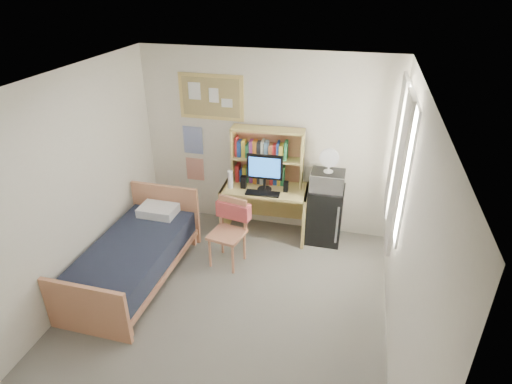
% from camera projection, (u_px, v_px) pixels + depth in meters
% --- Properties ---
extents(floor, '(3.60, 4.20, 0.02)m').
position_uv_depth(floor, '(224.00, 315.00, 4.89)').
color(floor, gray).
rests_on(floor, ground).
extents(ceiling, '(3.60, 4.20, 0.02)m').
position_uv_depth(ceiling, '(213.00, 88.00, 3.67)').
color(ceiling, silver).
rests_on(ceiling, wall_back).
extents(wall_back, '(3.60, 0.04, 2.60)m').
position_uv_depth(wall_back, '(266.00, 143.00, 6.08)').
color(wall_back, white).
rests_on(wall_back, floor).
extents(wall_left, '(0.04, 4.20, 2.60)m').
position_uv_depth(wall_left, '(62.00, 197.00, 4.66)').
color(wall_left, white).
rests_on(wall_left, floor).
extents(wall_right, '(0.04, 4.20, 2.60)m').
position_uv_depth(wall_right, '(407.00, 242.00, 3.89)').
color(wall_right, white).
rests_on(wall_right, floor).
extents(window_unit, '(0.10, 1.40, 1.70)m').
position_uv_depth(window_unit, '(400.00, 160.00, 4.79)').
color(window_unit, white).
rests_on(window_unit, wall_right).
extents(curtain_left, '(0.04, 0.55, 1.70)m').
position_uv_depth(curtain_left, '(399.00, 175.00, 4.46)').
color(curtain_left, white).
rests_on(curtain_left, wall_right).
extents(curtain_right, '(0.04, 0.55, 1.70)m').
position_uv_depth(curtain_right, '(396.00, 147.00, 5.14)').
color(curtain_right, white).
rests_on(curtain_right, wall_right).
extents(bulletin_board, '(0.94, 0.03, 0.64)m').
position_uv_depth(bulletin_board, '(211.00, 97.00, 5.95)').
color(bulletin_board, tan).
rests_on(bulletin_board, wall_back).
extents(poster_wave, '(0.30, 0.01, 0.42)m').
position_uv_depth(poster_wave, '(193.00, 140.00, 6.33)').
color(poster_wave, '#2841A1').
rests_on(poster_wave, wall_back).
extents(poster_japan, '(0.28, 0.01, 0.36)m').
position_uv_depth(poster_japan, '(195.00, 169.00, 6.55)').
color(poster_japan, '#D04524').
rests_on(poster_japan, wall_back).
extents(desk, '(1.24, 0.66, 0.76)m').
position_uv_depth(desk, '(265.00, 211.00, 6.21)').
color(desk, '#E0C46D').
rests_on(desk, floor).
extents(desk_chair, '(0.53, 0.53, 0.91)m').
position_uv_depth(desk_chair, '(227.00, 234.00, 5.54)').
color(desk_chair, tan).
rests_on(desk_chair, floor).
extents(mini_fridge, '(0.48, 0.48, 0.82)m').
position_uv_depth(mini_fridge, '(325.00, 214.00, 6.07)').
color(mini_fridge, black).
rests_on(mini_fridge, floor).
extents(bed, '(0.98, 1.91, 0.52)m').
position_uv_depth(bed, '(134.00, 262.00, 5.33)').
color(bed, black).
rests_on(bed, floor).
extents(hutch, '(1.02, 0.30, 0.82)m').
position_uv_depth(hutch, '(267.00, 157.00, 5.98)').
color(hutch, '#E0C46D').
rests_on(hutch, desk).
extents(monitor, '(0.50, 0.06, 0.53)m').
position_uv_depth(monitor, '(265.00, 173.00, 5.86)').
color(monitor, black).
rests_on(monitor, desk).
extents(keyboard, '(0.48, 0.17, 0.02)m').
position_uv_depth(keyboard, '(263.00, 193.00, 5.86)').
color(keyboard, black).
rests_on(keyboard, desk).
extents(speaker_left, '(0.08, 0.08, 0.18)m').
position_uv_depth(speaker_left, '(244.00, 182.00, 6.00)').
color(speaker_left, black).
rests_on(speaker_left, desk).
extents(speaker_right, '(0.07, 0.07, 0.15)m').
position_uv_depth(speaker_right, '(286.00, 187.00, 5.90)').
color(speaker_right, black).
rests_on(speaker_right, desk).
extents(water_bottle, '(0.08, 0.08, 0.26)m').
position_uv_depth(water_bottle, '(230.00, 179.00, 5.98)').
color(water_bottle, white).
rests_on(water_bottle, desk).
extents(hoodie, '(0.48, 0.22, 0.22)m').
position_uv_depth(hoodie, '(233.00, 210.00, 5.58)').
color(hoodie, '#CF4F4E').
rests_on(hoodie, desk_chair).
extents(microwave, '(0.45, 0.34, 0.26)m').
position_uv_depth(microwave, '(328.00, 181.00, 5.80)').
color(microwave, '#B4B4B9').
rests_on(microwave, mini_fridge).
extents(desk_fan, '(0.25, 0.25, 0.32)m').
position_uv_depth(desk_fan, '(329.00, 161.00, 5.67)').
color(desk_fan, white).
rests_on(desk_fan, microwave).
extents(pillow, '(0.50, 0.36, 0.12)m').
position_uv_depth(pillow, '(158.00, 210.00, 5.83)').
color(pillow, white).
rests_on(pillow, bed).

